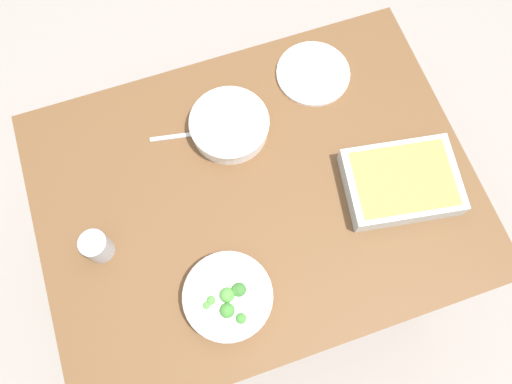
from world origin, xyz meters
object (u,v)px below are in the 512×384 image
broccoli_bowl (228,297)px  drink_cup (97,247)px  stew_bowl (229,125)px  baking_dish (402,182)px  spoon_by_stew (189,135)px  side_plate (313,74)px

broccoli_bowl → drink_cup: drink_cup is taller
stew_bowl → baking_dish: same height
stew_bowl → broccoli_bowl: 0.48m
broccoli_bowl → spoon_by_stew: broccoli_bowl is taller
drink_cup → side_plate: (-0.72, -0.32, -0.03)m
baking_dish → side_plate: baking_dish is taller
stew_bowl → drink_cup: drink_cup is taller
stew_bowl → drink_cup: (0.43, 0.23, 0.01)m
side_plate → spoon_by_stew: bearing=10.2°
baking_dish → drink_cup: (0.82, -0.09, 0.00)m
broccoli_bowl → spoon_by_stew: bearing=-94.1°
stew_bowl → baking_dish: (-0.39, 0.31, 0.00)m
stew_bowl → drink_cup: 0.49m
baking_dish → side_plate: (0.10, -0.41, -0.03)m
stew_bowl → drink_cup: bearing=27.7°
stew_bowl → side_plate: (-0.29, -0.09, -0.03)m
broccoli_bowl → drink_cup: 0.36m
baking_dish → side_plate: bearing=-76.7°
spoon_by_stew → baking_dish: bearing=146.4°
baking_dish → spoon_by_stew: (0.50, -0.34, -0.03)m
baking_dish → drink_cup: bearing=-6.2°
drink_cup → side_plate: bearing=-156.1°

